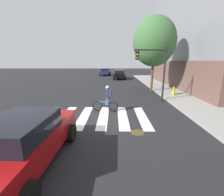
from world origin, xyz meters
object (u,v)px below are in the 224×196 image
at_px(sedan_far, 105,72).
at_px(cyclist, 107,99).
at_px(sedan_near, 23,141).
at_px(street_tree_near, 154,42).
at_px(sedan_mid, 119,74).
at_px(traffic_light_near, 154,65).
at_px(fire_hydrant, 173,91).
at_px(manhole_cover, 137,132).

bearing_deg(sedan_far, cyclist, -86.47).
xyz_separation_m(sedan_near, cyclist, (2.30, 5.14, 0.02)).
distance_m(sedan_far, street_tree_near, 20.03).
distance_m(sedan_mid, street_tree_near, 12.83).
height_order(sedan_far, traffic_light_near, traffic_light_near).
xyz_separation_m(cyclist, fire_hydrant, (5.91, 4.31, -0.31)).
height_order(sedan_far, street_tree_near, street_tree_near).
height_order(cyclist, fire_hydrant, cyclist).
xyz_separation_m(sedan_far, street_tree_near, (5.97, -18.65, 4.21)).
bearing_deg(street_tree_near, manhole_cover, -107.12).
bearing_deg(cyclist, traffic_light_near, 36.86).
height_order(sedan_mid, cyclist, cyclist).
relative_size(cyclist, traffic_light_near, 0.40).
bearing_deg(street_tree_near, sedan_far, 107.76).
distance_m(manhole_cover, cyclist, 3.41).
relative_size(sedan_mid, cyclist, 2.78).
relative_size(cyclist, fire_hydrant, 2.17).
distance_m(fire_hydrant, street_tree_near, 5.22).
distance_m(traffic_light_near, fire_hydrant, 3.71).
relative_size(traffic_light_near, street_tree_near, 0.56).
height_order(sedan_near, fire_hydrant, sedan_near).
relative_size(sedan_near, cyclist, 2.76).
bearing_deg(sedan_far, street_tree_near, -72.24).
distance_m(cyclist, traffic_light_near, 4.87).
bearing_deg(sedan_near, street_tree_near, 59.97).
height_order(fire_hydrant, street_tree_near, street_tree_near).
xyz_separation_m(sedan_mid, fire_hydrant, (4.50, -13.92, -0.30)).
relative_size(sedan_mid, street_tree_near, 0.63).
xyz_separation_m(sedan_far, traffic_light_near, (5.10, -22.47, 2.03)).
height_order(manhole_cover, sedan_near, sedan_near).
bearing_deg(traffic_light_near, sedan_mid, 97.82).
bearing_deg(sedan_near, sedan_far, 88.59).
relative_size(sedan_far, street_tree_near, 0.64).
distance_m(manhole_cover, traffic_light_near, 6.60).
height_order(traffic_light_near, street_tree_near, street_tree_near).
bearing_deg(sedan_mid, cyclist, -94.43).
xyz_separation_m(manhole_cover, street_tree_near, (2.90, 9.42, 5.03)).
xyz_separation_m(sedan_near, traffic_light_near, (5.85, 7.80, 2.04)).
bearing_deg(cyclist, street_tree_near, 55.70).
distance_m(sedan_mid, cyclist, 18.28).
relative_size(sedan_near, sedan_mid, 0.99).
height_order(cyclist, traffic_light_near, traffic_light_near).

